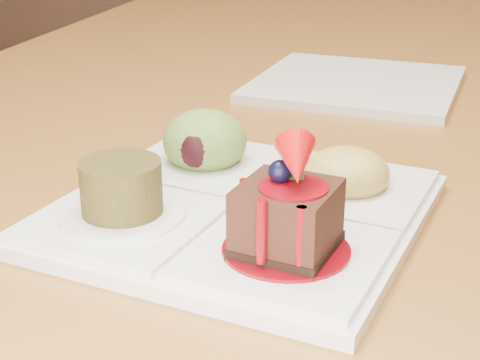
# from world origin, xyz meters

# --- Properties ---
(dining_table) EXTENTS (1.00, 1.80, 0.75)m
(dining_table) POSITION_xyz_m (0.00, 0.00, 0.68)
(dining_table) COLOR brown
(dining_table) RESTS_ON ground
(sampler_plate) EXTENTS (0.33, 0.33, 0.11)m
(sampler_plate) POSITION_xyz_m (0.04, -0.64, 0.77)
(sampler_plate) COLOR silver
(sampler_plate) RESTS_ON dining_table
(second_plate) EXTENTS (0.29, 0.29, 0.01)m
(second_plate) POSITION_xyz_m (0.09, -0.20, 0.76)
(second_plate) COLOR silver
(second_plate) RESTS_ON dining_table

